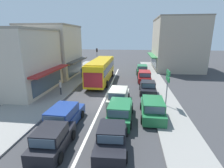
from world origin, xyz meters
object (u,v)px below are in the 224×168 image
city_bus (101,69)px  pedestrian_browsing_midblock (87,70)px  parked_wagon_kerb_rear (142,70)px  directional_road_sign (168,79)px  parked_sedan_kerb_second (148,88)px  traffic_light_downstreet (97,55)px  parked_wagon_kerb_third (144,76)px  pedestrian_far_walker (82,72)px  pedestrian_with_handbag_near (60,86)px  sedan_behind_bus_mid (112,138)px  hatchback_behind_bus_near (52,139)px  wagon_adjacent_lane_lead (64,117)px  wagon_adjacent_lane_trail (120,112)px  parked_wagon_kerb_front (152,108)px  wagon_queue_gap_filler (119,96)px

city_bus → pedestrian_browsing_midblock: city_bus is taller
parked_wagon_kerb_rear → directional_road_sign: directional_road_sign is taller
parked_sedan_kerb_second → traffic_light_downstreet: traffic_light_downstreet is taller
parked_wagon_kerb_third → directional_road_sign: directional_road_sign is taller
pedestrian_far_walker → pedestrian_with_handbag_near: bearing=-90.6°
directional_road_sign → pedestrian_browsing_midblock: directional_road_sign is taller
sedan_behind_bus_mid → traffic_light_downstreet: size_ratio=1.01×
hatchback_behind_bus_near → directional_road_sign: (7.75, 7.53, 1.99)m
wagon_adjacent_lane_lead → parked_sedan_kerb_second: (6.78, 8.60, -0.08)m
wagon_adjacent_lane_lead → sedan_behind_bus_mid: size_ratio=1.07×
wagon_adjacent_lane_trail → directional_road_sign: (4.11, 3.27, 1.96)m
parked_wagon_kerb_front → parked_wagon_kerb_third: (0.02, 11.94, 0.00)m
traffic_light_downstreet → pedestrian_browsing_midblock: bearing=-93.1°
parked_wagon_kerb_rear → directional_road_sign: (1.56, -14.96, 1.96)m
pedestrian_far_walker → parked_sedan_kerb_second: bearing=-33.3°
wagon_adjacent_lane_trail → pedestrian_far_walker: 15.34m
wagon_adjacent_lane_trail → wagon_adjacent_lane_lead: same height
pedestrian_far_walker → city_bus: bearing=-26.7°
city_bus → wagon_adjacent_lane_trail: (3.68, -11.93, -1.14)m
directional_road_sign → city_bus: bearing=131.9°
parked_wagon_kerb_front → hatchback_behind_bus_near: bearing=-140.2°
city_bus → sedan_behind_bus_mid: 15.95m
city_bus → wagon_adjacent_lane_trail: city_bus is taller
parked_wagon_kerb_rear → pedestrian_far_walker: pedestrian_far_walker is taller
parked_wagon_kerb_third → pedestrian_with_handbag_near: (-9.75, -7.63, 0.32)m
parked_wagon_kerb_third → pedestrian_browsing_midblock: pedestrian_browsing_midblock is taller
wagon_adjacent_lane_lead → parked_wagon_kerb_third: same height
traffic_light_downstreet → parked_wagon_kerb_front: bearing=-66.7°
city_bus → wagon_adjacent_lane_trail: bearing=-72.9°
parked_wagon_kerb_front → parked_wagon_kerb_rear: (-0.06, 17.28, 0.00)m
parked_sedan_kerb_second → parked_wagon_kerb_third: (-0.08, 5.68, 0.08)m
sedan_behind_bus_mid → hatchback_behind_bus_near: 3.47m
wagon_queue_gap_filler → pedestrian_far_walker: 12.03m
parked_wagon_kerb_front → pedestrian_with_handbag_near: 10.65m
parked_wagon_kerb_front → pedestrian_far_walker: 15.93m
parked_sedan_kerb_second → sedan_behind_bus_mid: bearing=-105.3°
city_bus → pedestrian_far_walker: bearing=153.3°
pedestrian_far_walker → pedestrian_browsing_midblock: bearing=66.2°
wagon_queue_gap_filler → hatchback_behind_bus_near: size_ratio=1.22×
sedan_behind_bus_mid → parked_sedan_kerb_second: size_ratio=1.01×
parked_wagon_kerb_rear → pedestrian_far_walker: bearing=-154.3°
city_bus → parked_wagon_kerb_rear: bearing=45.3°
city_bus → traffic_light_downstreet: 9.84m
parked_wagon_kerb_front → pedestrian_browsing_midblock: bearing=123.6°
wagon_queue_gap_filler → traffic_light_downstreet: traffic_light_downstreet is taller
directional_road_sign → traffic_light_downstreet: bearing=119.6°
wagon_adjacent_lane_lead → hatchback_behind_bus_near: bearing=-81.6°
wagon_queue_gap_filler → parked_wagon_kerb_rear: size_ratio=1.01×
wagon_adjacent_lane_lead → traffic_light_downstreet: traffic_light_downstreet is taller
traffic_light_downstreet → sedan_behind_bus_mid: bearing=-76.6°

